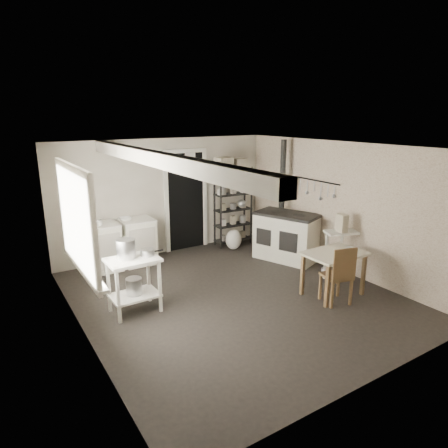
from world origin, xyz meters
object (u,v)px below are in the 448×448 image
chair (337,272)px  shelf_rack (233,202)px  work_table (333,272)px  stove (286,237)px  flour_sack (234,238)px  stockpot (126,249)px  prep_table (134,286)px  base_cabinets (120,243)px

chair → shelf_rack: bearing=99.7°
work_table → chair: chair is taller
stove → flour_sack: (-0.54, 1.03, -0.20)m
shelf_rack → chair: (-0.24, -3.15, -0.46)m
stockpot → shelf_rack: shelf_rack is taller
chair → flour_sack: chair is taller
stockpot → flour_sack: 3.21m
stove → chair: (-0.60, -1.83, 0.05)m
stockpot → stove: stockpot is taller
prep_table → shelf_rack: 3.47m
stockpot → flour_sack: (2.78, 1.46, -0.70)m
prep_table → shelf_rack: size_ratio=0.48×
flour_sack → stove: bearing=-62.3°
shelf_rack → flour_sack: 0.79m
base_cabinets → chair: 3.87m
stockpot → shelf_rack: 3.44m
prep_table → flour_sack: 3.12m
stockpot → work_table: (2.87, -1.19, -0.56)m
work_table → stockpot: bearing=157.6°
prep_table → chair: (2.65, -1.33, 0.08)m
shelf_rack → work_table: 3.00m
stockpot → shelf_rack: (2.95, 1.76, 0.01)m
stockpot → stove: (3.31, 0.43, -0.50)m
prep_table → stockpot: (-0.06, 0.07, 0.54)m
work_table → stove: bearing=74.7°
stove → work_table: size_ratio=1.27×
prep_table → stockpot: bearing=132.2°
prep_table → base_cabinets: size_ratio=0.61×
stockpot → base_cabinets: stockpot is taller
chair → flour_sack: size_ratio=2.15×
prep_table → shelf_rack: shelf_rack is taller
base_cabinets → stove: (2.84, -1.33, -0.02)m
shelf_rack → stockpot: bearing=-147.1°
prep_table → work_table: size_ratio=0.88×
base_cabinets → stove: 3.14m
stockpot → work_table: bearing=-22.4°
stockpot → work_table: 3.16m
shelf_rack → stove: shelf_rack is taller
shelf_rack → chair: shelf_rack is taller
flour_sack → prep_table: bearing=-150.6°
stockpot → chair: 3.08m
base_cabinets → flour_sack: size_ratio=3.11×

